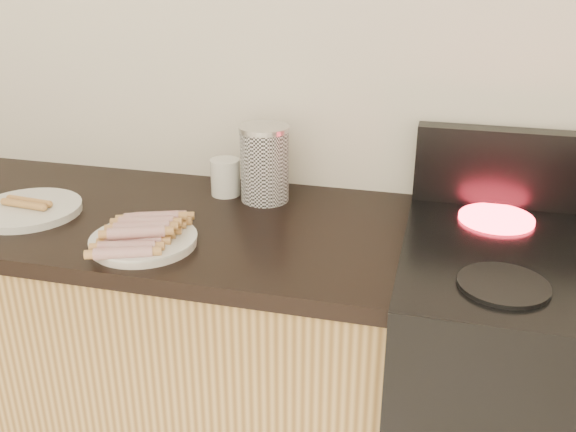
% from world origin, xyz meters
% --- Properties ---
extents(wall_back, '(4.00, 0.04, 2.60)m').
position_xyz_m(wall_back, '(0.00, 2.00, 1.30)').
color(wall_back, silver).
rests_on(wall_back, ground).
extents(cabinet_base, '(2.20, 0.59, 0.86)m').
position_xyz_m(cabinet_base, '(-0.70, 1.69, 0.43)').
color(cabinet_base, tan).
rests_on(cabinet_base, floor).
extents(stove, '(0.76, 0.65, 0.91)m').
position_xyz_m(stove, '(0.78, 1.68, 0.46)').
color(stove, black).
rests_on(stove, floor).
extents(stove_panel, '(0.76, 0.06, 0.20)m').
position_xyz_m(stove_panel, '(0.78, 1.96, 1.01)').
color(stove_panel, black).
rests_on(stove_panel, stove).
extents(burner_near_left, '(0.18, 0.18, 0.01)m').
position_xyz_m(burner_near_left, '(0.61, 1.51, 0.92)').
color(burner_near_left, black).
rests_on(burner_near_left, stove).
extents(burner_far_left, '(0.18, 0.18, 0.01)m').
position_xyz_m(burner_far_left, '(0.61, 1.84, 0.92)').
color(burner_far_left, '#FF1E2D').
rests_on(burner_far_left, stove).
extents(main_plate, '(0.32, 0.32, 0.02)m').
position_xyz_m(main_plate, '(-0.17, 1.52, 0.91)').
color(main_plate, silver).
rests_on(main_plate, counter_slab).
extents(side_plate, '(0.27, 0.27, 0.02)m').
position_xyz_m(side_plate, '(-0.55, 1.62, 0.91)').
color(side_plate, silver).
rests_on(side_plate, counter_slab).
extents(hotdog_pile, '(0.13, 0.26, 0.05)m').
position_xyz_m(hotdog_pile, '(-0.17, 1.52, 0.94)').
color(hotdog_pile, maroon).
rests_on(hotdog_pile, main_plate).
extents(plain_sausages, '(0.12, 0.05, 0.02)m').
position_xyz_m(plain_sausages, '(-0.55, 1.62, 0.93)').
color(plain_sausages, '#B96C4B').
rests_on(plain_sausages, side_plate).
extents(canister, '(0.13, 0.13, 0.20)m').
position_xyz_m(canister, '(0.02, 1.86, 1.00)').
color(canister, white).
rests_on(canister, counter_slab).
extents(mug, '(0.10, 0.10, 0.10)m').
position_xyz_m(mug, '(-0.10, 1.87, 0.95)').
color(mug, white).
rests_on(mug, counter_slab).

